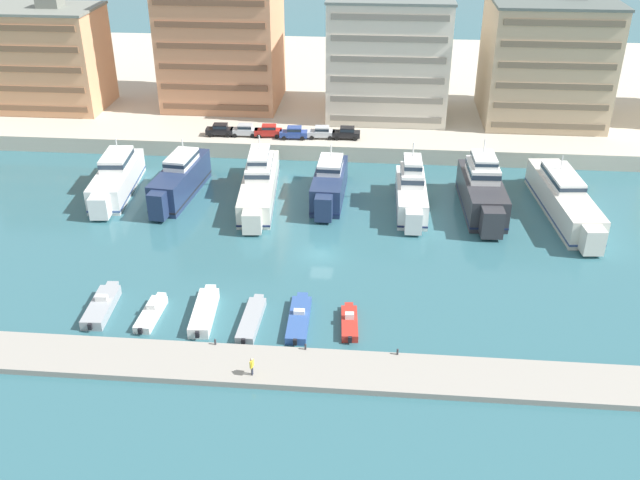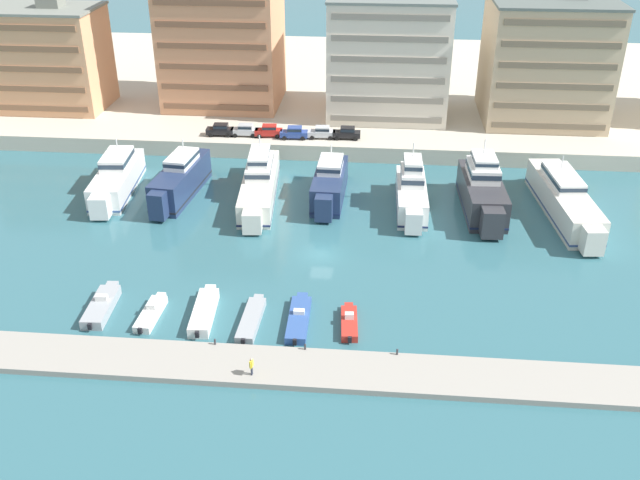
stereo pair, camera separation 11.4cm
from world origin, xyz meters
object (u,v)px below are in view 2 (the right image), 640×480
Objects in this scene: yacht_ivory_mid_right at (564,199)px; yacht_ivory_mid_left at (259,182)px; motorboat_grey_far_left at (102,306)px; car_black_center_right at (347,132)px; yacht_charcoal_center_right at (483,191)px; car_blue_center_left at (294,132)px; motorboat_red_center_right at (349,322)px; motorboat_blue_center at (299,318)px; car_silver_left at (245,130)px; yacht_navy_center_left at (329,184)px; car_silver_center at (322,132)px; yacht_navy_left at (180,180)px; car_black_far_left at (220,129)px; yacht_white_center at (412,192)px; motorboat_white_mid_left at (204,311)px; pedestrian_near_edge at (251,365)px; yacht_white_far_left at (117,178)px; car_red_mid_left at (269,130)px; motorboat_white_left at (151,313)px; motorboat_grey_center_left at (251,319)px.

yacht_ivory_mid_left is at bearing 177.80° from yacht_ivory_mid_right.
car_black_center_right is at bearing 63.76° from motorboat_grey_far_left.
car_blue_center_left is (-25.93, 17.12, 0.74)m from yacht_charcoal_center_right.
yacht_ivory_mid_right is 3.64× the size of motorboat_red_center_right.
motorboat_blue_center is 2.00× the size of car_silver_left.
yacht_ivory_mid_left is 1.43× the size of yacht_navy_center_left.
car_silver_center is (-31.90, 18.00, 1.30)m from yacht_ivory_mid_right.
car_silver_center reaches higher than motorboat_red_center_right.
car_black_far_left is (1.85, 16.74, 1.07)m from yacht_navy_left.
yacht_ivory_mid_left is 18.45m from car_black_far_left.
yacht_white_center is 33.30m from motorboat_white_mid_left.
car_black_center_right is 2.37× the size of pedestrian_near_edge.
yacht_ivory_mid_left reaches higher than car_black_far_left.
yacht_white_far_left is 30.75m from car_silver_center.
car_black_center_right reaches higher than pedestrian_near_edge.
yacht_navy_center_left is at bearing -41.82° from car_black_far_left.
car_blue_center_left is (7.51, -0.45, 0.00)m from car_silver_left.
car_silver_left is 3.63m from car_red_mid_left.
car_silver_center is at bearing 7.26° from car_blue_center_left.
yacht_ivory_mid_right is at bearing -2.02° from yacht_charcoal_center_right.
yacht_navy_left reaches higher than car_black_far_left.
yacht_white_center is (19.70, -1.53, 0.17)m from yacht_ivory_mid_left.
yacht_charcoal_center_right is 4.05× the size of car_black_far_left.
car_blue_center_left is (13.89, 43.50, 2.80)m from motorboat_grey_far_left.
car_red_mid_left is at bearing 155.77° from yacht_ivory_mid_right.
yacht_navy_left is 0.77× the size of yacht_ivory_mid_left.
yacht_white_center reaches higher than car_black_far_left.
motorboat_white_left is 44.61m from car_black_far_left.
yacht_navy_left is at bearing -96.30° from car_black_far_left.
motorboat_white_left is (4.39, -27.70, -1.85)m from yacht_navy_left.
motorboat_grey_far_left is (7.92, -27.50, -1.47)m from yacht_white_far_left.
motorboat_red_center_right is 46.87m from car_red_mid_left.
motorboat_white_left is 45.09m from car_blue_center_left.
car_black_far_left is 19.08m from car_black_center_right.
yacht_ivory_mid_right is at bearing -2.20° from yacht_ivory_mid_left.
motorboat_grey_far_left is (-20.40, -27.90, -1.56)m from yacht_navy_center_left.
car_silver_left is at bearing 100.95° from pedestrian_near_edge.
yacht_navy_center_left is 1.91× the size of motorboat_grey_far_left.
yacht_charcoal_center_right is at bearing -2.27° from yacht_ivory_mid_left.
car_black_center_right is at bearing 0.62° from car_red_mid_left.
yacht_white_far_left is at bearing -147.47° from car_silver_center.
motorboat_white_left is at bearing 179.06° from motorboat_grey_center_left.
motorboat_blue_center is 1.98× the size of car_blue_center_left.
motorboat_white_mid_left is 43.85m from car_blue_center_left.
yacht_ivory_mid_left is 28.59m from yacht_charcoal_center_right.
yacht_white_center is at bearing 51.71° from motorboat_white_mid_left.
motorboat_white_mid_left is 45.74m from car_black_center_right.
pedestrian_near_edge is (6.64, -53.13, -1.72)m from car_red_mid_left.
motorboat_grey_far_left is 43.96m from car_black_far_left.
car_black_center_right is at bearing 1.11° from car_silver_center.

